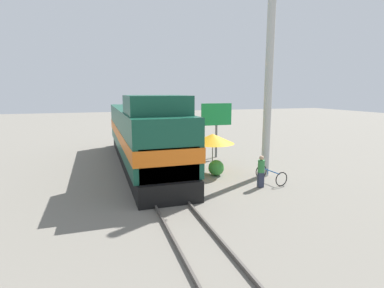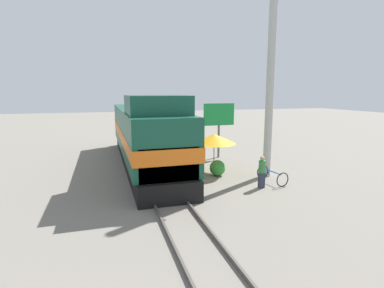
% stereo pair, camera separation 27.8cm
% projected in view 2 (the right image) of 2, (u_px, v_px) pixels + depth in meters
% --- Properties ---
extents(ground_plane, '(120.00, 120.00, 0.00)m').
position_uv_depth(ground_plane, '(160.00, 187.00, 15.27)').
color(ground_plane, slate).
extents(rail_near, '(0.08, 36.62, 0.15)m').
position_uv_depth(rail_near, '(146.00, 187.00, 15.05)').
color(rail_near, '#4C4742').
rests_on(rail_near, ground_plane).
extents(rail_far, '(0.08, 36.62, 0.15)m').
position_uv_depth(rail_far, '(174.00, 185.00, 15.46)').
color(rail_far, '#4C4742').
rests_on(rail_far, ground_plane).
extents(locomotive, '(3.17, 15.96, 4.64)m').
position_uv_depth(locomotive, '(146.00, 136.00, 19.49)').
color(locomotive, black).
rests_on(locomotive, ground_plane).
extents(utility_pole, '(1.80, 0.44, 11.33)m').
position_uv_depth(utility_pole, '(271.00, 75.00, 16.43)').
color(utility_pole, '#B2B2AD').
rests_on(utility_pole, ground_plane).
extents(vendor_umbrella, '(2.57, 2.57, 2.37)m').
position_uv_depth(vendor_umbrella, '(214.00, 139.00, 17.72)').
color(vendor_umbrella, '#4C4C4C').
rests_on(vendor_umbrella, ground_plane).
extents(billboard_sign, '(2.35, 0.12, 3.99)m').
position_uv_depth(billboard_sign, '(219.00, 117.00, 21.80)').
color(billboard_sign, '#595959').
rests_on(billboard_sign, ground_plane).
extents(shrub_cluster, '(0.91, 0.91, 0.91)m').
position_uv_depth(shrub_cluster, '(217.00, 168.00, 17.36)').
color(shrub_cluster, '#388C38').
rests_on(shrub_cluster, ground_plane).
extents(person_bystander, '(0.34, 0.34, 1.65)m').
position_uv_depth(person_bystander, '(262.00, 171.00, 15.10)').
color(person_bystander, '#2D3347').
rests_on(person_bystander, ground_plane).
extents(bicycle, '(0.96, 1.79, 0.76)m').
position_uv_depth(bicycle, '(272.00, 175.00, 16.07)').
color(bicycle, black).
rests_on(bicycle, ground_plane).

